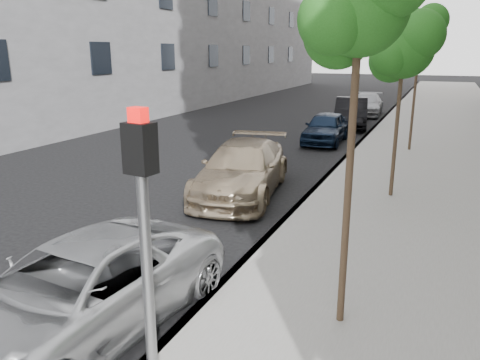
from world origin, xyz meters
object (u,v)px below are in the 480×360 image
Objects in this scene: sedan_black at (351,113)px; sedan_blue at (326,128)px; minivan at (78,291)px; suv at (242,169)px; sedan_rear at (366,104)px; tree_near at (362,8)px; tree_far at (422,30)px; signal_pole at (146,251)px; tree_mid at (405,48)px.

sedan_blue is at bearing -101.67° from sedan_black.
minivan is 7.02m from suv.
sedan_black is at bearing -93.52° from sedan_rear.
tree_far is at bearing 90.00° from tree_near.
sedan_rear is at bearing 102.43° from signal_pole.
sedan_black is (0.53, 13.15, 0.04)m from suv.
tree_near reaches higher than suv.
tree_near is at bearing -89.18° from sedan_black.
sedan_blue is 0.85× the size of sedan_black.
tree_far reaches higher than sedan_black.
sedan_rear is at bearing 86.51° from sedan_blue.
suv is (-3.86, 5.43, -3.61)m from tree_near.
tree_far is 1.13× the size of minivan.
sedan_black is (0.00, 20.15, 0.09)m from minivan.
tree_mid reaches higher than minivan.
sedan_black is (-3.33, 5.58, -3.83)m from tree_far.
tree_mid is 0.98× the size of minivan.
minivan is at bearing 155.75° from signal_pole.
sedan_black is (-3.33, 12.08, -3.16)m from tree_mid.
tree_far is 1.63× the size of signal_pole.
sedan_black is (0.20, 4.82, 0.09)m from sedan_blue.
tree_mid is at bearing -83.93° from sedan_black.
tree_mid is 12.92m from sedan_black.
tree_near is at bearing -85.54° from sedan_rear.
tree_mid is 1.02× the size of sedan_black.
minivan is at bearing -93.52° from sedan_rear.
tree_mid is 8.70m from sedan_blue.
signal_pole is at bearing -94.35° from tree_far.
tree_mid reaches higher than sedan_black.
tree_far reaches higher than minivan.
sedan_black is at bearing 85.31° from sedan_blue.
minivan is (-3.33, -1.57, -3.67)m from tree_near.
tree_far is at bearing -76.26° from sedan_rear.
tree_near reaches higher than minivan.
minivan reaches higher than sedan_rear.
suv is 8.34m from sedan_blue.
tree_near is 13.00m from tree_far.
tree_mid is 1.43× the size of signal_pole.
signal_pole is 2.93m from minivan.
tree_far is (0.00, 13.00, 0.26)m from tree_near.
suv is at bearing -101.65° from sedan_black.
sedan_blue reaches higher than minivan.
signal_pole is 21.63m from sedan_black.
sedan_black reaches higher than suv.
tree_near is 5.19m from minivan.
sedan_rear is (-3.33, 17.21, -3.26)m from tree_mid.
tree_far is 7.54m from sedan_black.
tree_near is 24.22m from sedan_rear.
signal_pole reaches higher than sedan_blue.
suv is at bearing -164.56° from tree_mid.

